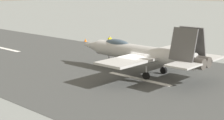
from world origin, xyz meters
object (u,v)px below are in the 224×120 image
at_px(fighter_jet, 143,53).
at_px(crew_person, 110,41).
at_px(marker_cone_mid, 146,49).
at_px(marker_cone_far, 85,40).

height_order(fighter_jet, crew_person, fighter_jet).
xyz_separation_m(marker_cone_mid, marker_cone_far, (13.37, 0.00, 0.00)).
bearing_deg(fighter_jet, marker_cone_mid, -54.40).
distance_m(fighter_jet, crew_person, 18.97).
height_order(marker_cone_mid, marker_cone_far, same).
height_order(crew_person, marker_cone_far, crew_person).
distance_m(fighter_jet, marker_cone_far, 24.47).
bearing_deg(fighter_jet, marker_cone_far, -27.92).
bearing_deg(marker_cone_mid, crew_person, 2.93).
relative_size(marker_cone_mid, marker_cone_far, 1.00).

